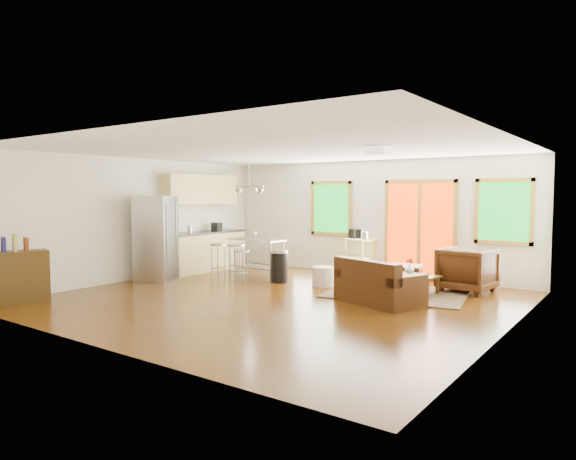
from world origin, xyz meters
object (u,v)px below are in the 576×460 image
Objects in this scene: rug at (396,293)px; island at (256,251)px; loveseat at (378,286)px; ottoman at (405,276)px; kitchen_cart at (359,244)px; armchair at (468,268)px; coffee_table at (414,277)px; refrigerator at (156,238)px.

rug is 1.76× the size of island.
loveseat is (0.08, -0.97, 0.29)m from rug.
kitchen_cart reaches higher than ottoman.
armchair is at bearing 43.37° from rug.
loveseat is 1.16× the size of island.
coffee_table is 5.36m from refrigerator.
island is at bearing 26.07° from refrigerator.
ottoman is at bearing 117.96° from loveseat.
kitchen_cart is (1.67, 1.67, 0.12)m from island.
refrigerator reaches higher than rug.
loveseat reaches higher than coffee_table.
kitchen_cart reaches higher than armchair.
rug is at bearing -45.28° from kitchen_cart.
loveseat is 1.68× the size of coffee_table.
island is at bearing -165.35° from ottoman.
refrigerator is (-5.77, -2.53, 0.44)m from armchair.
rug is 1.52× the size of loveseat.
island is at bearing -176.87° from loveseat.
refrigerator is 4.51m from kitchen_cart.
ottoman is (-0.28, 1.80, -0.09)m from loveseat.
armchair is (0.92, 1.91, 0.16)m from loveseat.
refrigerator reaches higher than island.
ottoman is 5.22m from refrigerator.
loveseat reaches higher than ottoman.
island is at bearing -135.06° from kitchen_cart.
island is at bearing 179.75° from rug.
rug is at bearing -76.67° from ottoman.
coffee_table is at bearing -54.42° from ottoman.
rug is at bearing 50.39° from armchair.
kitchen_cart reaches higher than loveseat.
refrigerator is 1.31× the size of island.
ottoman is (-1.20, -0.11, -0.25)m from armchair.
kitchen_cart reaches higher than coffee_table.
refrigerator is (-5.01, -1.80, 0.60)m from coffee_table.
rug is 3.39m from island.
refrigerator reaches higher than ottoman.
loveseat is at bearing -56.57° from kitchen_cart.
loveseat is 1.19m from coffee_table.
coffee_table is at bearing 101.26° from loveseat.
armchair is at bearing 43.98° from coffee_table.
island reaches higher than ottoman.
coffee_table is 0.77m from ottoman.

